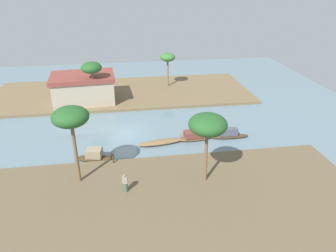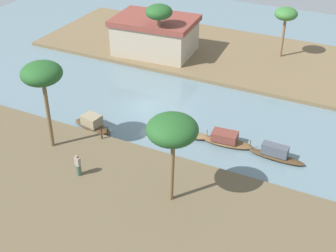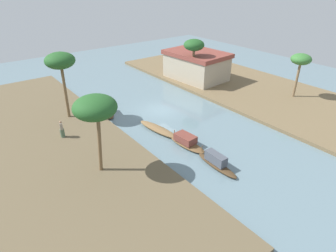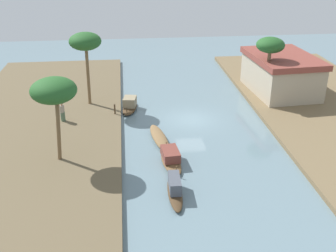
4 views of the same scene
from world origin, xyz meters
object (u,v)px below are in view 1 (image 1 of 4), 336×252
(person_on_near_bank, at_px, (125,184))
(palm_tree_left_near, at_px, (71,118))
(sampan_with_red_awning, at_px, (95,156))
(sampan_downstream_large, at_px, (229,134))
(mooring_post, at_px, (113,159))
(palm_tree_left_far, at_px, (208,125))
(palm_tree_right_tall, at_px, (91,69))
(riverside_building, at_px, (84,88))
(sampan_near_left_bank, at_px, (161,142))
(sampan_upstream_small, at_px, (194,136))
(palm_tree_right_short, at_px, (168,58))

(person_on_near_bank, distance_m, palm_tree_left_near, 6.68)
(sampan_with_red_awning, bearing_deg, palm_tree_left_near, -94.56)
(sampan_downstream_large, bearing_deg, mooring_post, -161.50)
(palm_tree_left_far, xyz_separation_m, palm_tree_right_tall, (-10.23, 18.19, -0.04))
(palm_tree_left_near, xyz_separation_m, riverside_building, (-1.26, 18.81, -3.89))
(palm_tree_right_tall, bearing_deg, sampan_near_left_bank, -56.02)
(sampan_with_red_awning, xyz_separation_m, palm_tree_left_near, (-0.99, -3.68, 5.70))
(palm_tree_right_tall, bearing_deg, palm_tree_left_near, -90.87)
(mooring_post, bearing_deg, riverside_building, 103.75)
(riverside_building, bearing_deg, sampan_downstream_large, -42.06)
(mooring_post, bearing_deg, sampan_near_left_bank, 35.70)
(riverside_building, bearing_deg, sampan_upstream_small, -49.23)
(sampan_upstream_small, distance_m, palm_tree_right_tall, 16.07)
(sampan_near_left_bank, xyz_separation_m, palm_tree_right_tall, (-7.42, 11.00, 5.16))
(sampan_near_left_bank, xyz_separation_m, riverside_building, (-8.93, 12.97, 2.03))
(palm_tree_left_far, bearing_deg, sampan_upstream_small, 83.74)
(palm_tree_right_tall, bearing_deg, palm_tree_left_far, -60.65)
(palm_tree_right_tall, bearing_deg, palm_tree_right_short, 32.41)
(palm_tree_left_near, bearing_deg, person_on_near_bank, -28.14)
(sampan_with_red_awning, bearing_deg, mooring_post, -26.70)
(sampan_with_red_awning, height_order, palm_tree_right_short, palm_tree_right_short)
(palm_tree_left_near, bearing_deg, sampan_upstream_small, 29.17)
(sampan_upstream_small, xyz_separation_m, palm_tree_left_far, (-0.84, -7.66, 5.03))
(palm_tree_left_near, bearing_deg, sampan_near_left_bank, 37.30)
(sampan_upstream_small, height_order, sampan_downstream_large, sampan_downstream_large)
(sampan_with_red_awning, xyz_separation_m, mooring_post, (1.78, -1.36, 0.36))
(palm_tree_right_short, bearing_deg, mooring_post, -111.03)
(sampan_near_left_bank, bearing_deg, person_on_near_bank, -124.44)
(palm_tree_left_far, height_order, palm_tree_right_tall, palm_tree_left_far)
(sampan_downstream_large, height_order, riverside_building, riverside_building)
(sampan_downstream_large, relative_size, palm_tree_right_tall, 0.70)
(palm_tree_left_near, bearing_deg, mooring_post, 39.98)
(sampan_upstream_small, relative_size, palm_tree_right_tall, 0.69)
(mooring_post, bearing_deg, sampan_downstream_large, 17.02)
(sampan_downstream_large, height_order, palm_tree_left_far, palm_tree_left_far)
(person_on_near_bank, distance_m, palm_tree_right_short, 26.93)
(sampan_near_left_bank, relative_size, riverside_building, 0.58)
(palm_tree_left_near, xyz_separation_m, palm_tree_left_far, (10.48, -1.34, -0.71))
(palm_tree_left_far, bearing_deg, palm_tree_right_tall, 119.35)
(palm_tree_left_far, bearing_deg, sampan_with_red_awning, 152.09)
(palm_tree_right_tall, relative_size, riverside_building, 0.67)
(palm_tree_right_tall, bearing_deg, mooring_post, -80.14)
(person_on_near_bank, bearing_deg, palm_tree_right_tall, 114.26)
(mooring_post, xyz_separation_m, palm_tree_left_far, (7.71, -3.67, 4.64))
(sampan_downstream_large, height_order, palm_tree_right_short, palm_tree_right_short)
(sampan_near_left_bank, relative_size, sampan_upstream_small, 1.24)
(person_on_near_bank, bearing_deg, mooring_post, 116.90)
(riverside_building, bearing_deg, palm_tree_right_short, 17.17)
(sampan_with_red_awning, relative_size, mooring_post, 4.33)
(mooring_post, distance_m, palm_tree_left_near, 6.46)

